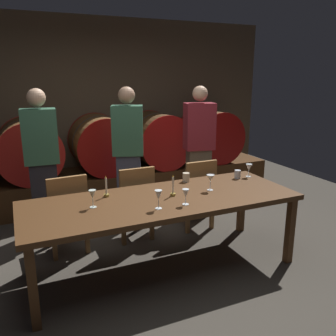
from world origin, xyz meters
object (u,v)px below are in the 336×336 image
wine_barrel_center (101,144)px  candle_right (173,190)px  wine_barrel_left (29,150)px  wine_glass_far_right (249,168)px  chair_center (135,199)px  wine_barrel_right (158,140)px  cup_left (186,177)px  wine_barrel_far_right (210,135)px  cup_right (238,174)px  candle_left (106,191)px  chair_right (197,191)px  wine_glass_far_left (92,195)px  wine_glass_center (186,194)px  wine_glass_left (158,196)px  guest_left (42,163)px  wine_glass_right (210,179)px  chair_left (67,210)px  dining_table (162,204)px  guest_center (128,154)px  guest_right (199,151)px

wine_barrel_center → candle_right: 2.22m
wine_barrel_left → wine_glass_far_right: size_ratio=5.74×
wine_barrel_left → chair_center: bearing=-56.2°
wine_barrel_center → wine_barrel_right: 0.91m
wine_barrel_center → cup_left: (0.48, -1.85, -0.07)m
wine_barrel_right → wine_barrel_far_right: (0.95, 0.00, 0.00)m
candle_right → cup_right: (0.91, 0.24, -0.01)m
candle_left → candle_right: 0.64m
wine_barrel_left → chair_right: (1.80, -1.52, -0.37)m
wine_barrel_far_right → candle_left: size_ratio=4.03×
wine_glass_far_left → wine_glass_far_right: size_ratio=1.08×
wine_barrel_center → wine_glass_center: (0.17, -2.47, -0.02)m
wine_barrel_center → cup_left: wine_barrel_center is taller
wine_glass_left → wine_glass_center: 0.26m
wine_barrel_center → cup_left: bearing=-75.3°
chair_right → guest_left: 1.85m
wine_glass_far_left → wine_glass_left: size_ratio=0.95×
wine_barrel_right → wine_glass_center: (-0.75, -2.47, -0.02)m
candle_right → wine_glass_center: size_ratio=1.45×
candle_right → wine_glass_right: 0.42m
chair_left → candle_left: size_ratio=4.16×
wine_glass_far_left → guest_left: bearing=103.5°
wine_barrel_left → wine_glass_far_right: bearing=-41.5°
chair_right → wine_barrel_right: bearing=-94.8°
wine_barrel_left → cup_left: bearing=-51.1°
wine_glass_right → dining_table: bearing=-178.1°
chair_center → cup_right: size_ratio=9.38×
wine_glass_right → wine_glass_far_right: size_ratio=1.09×
dining_table → guest_center: bearing=86.5°
candle_left → wine_glass_center: size_ratio=1.45×
guest_center → wine_glass_far_right: 1.50m
wine_glass_left → cup_left: 0.85m
wine_barrel_right → wine_glass_center: wine_barrel_right is taller
candle_left → cup_left: 0.92m
cup_right → wine_glass_left: bearing=-157.1°
cup_left → cup_right: size_ratio=1.04×
wine_barrel_right → guest_center: guest_center is taller
chair_center → wine_glass_right: size_ratio=5.46×
wine_barrel_left → wine_glass_left: (0.91, -2.46, -0.00)m
wine_barrel_left → candle_right: (1.16, -2.21, -0.06)m
guest_right → wine_glass_center: guest_right is taller
wine_glass_right → wine_barrel_center: bearing=104.6°
wine_barrel_right → wine_glass_far_left: bearing=-124.7°
chair_left → wine_glass_right: wine_glass_right is taller
wine_barrel_far_right → guest_left: (-2.78, -0.94, 0.03)m
guest_left → cup_right: bearing=156.2°
wine_barrel_center → cup_right: bearing=-61.5°
wine_barrel_center → candle_left: 2.02m
wine_glass_right → wine_glass_far_right: wine_glass_right is taller
chair_left → guest_left: size_ratio=0.51×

